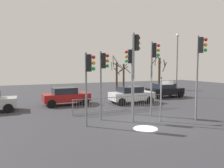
{
  "coord_description": "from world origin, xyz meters",
  "views": [
    {
      "loc": [
        -6.92,
        -10.61,
        3.22
      ],
      "look_at": [
        -0.85,
        2.86,
        2.02
      ],
      "focal_mm": 34.91,
      "sensor_mm": 36.0,
      "label": 1
    }
  ],
  "objects_px": {
    "traffic_light_mid_right": "(130,66)",
    "car_red_far": "(66,96)",
    "traffic_light_rear_left": "(89,73)",
    "traffic_light_foreground_left": "(200,59)",
    "street_lamp": "(177,58)",
    "traffic_light_mid_left": "(135,57)",
    "direction_sign_post": "(162,96)",
    "bare_tree_left": "(124,75)",
    "bare_tree_centre": "(159,71)",
    "bare_tree_right": "(116,74)",
    "traffic_light_rear_right": "(103,70)",
    "car_black_trailing": "(165,90)",
    "car_white_mid": "(131,94)",
    "traffic_light_foreground_right": "(154,62)"
  },
  "relations": [
    {
      "from": "traffic_light_mid_left",
      "to": "traffic_light_rear_left",
      "type": "relative_size",
      "value": 1.3
    },
    {
      "from": "bare_tree_centre",
      "to": "bare_tree_right",
      "type": "xyz_separation_m",
      "value": [
        -5.88,
        1.57,
        -0.34
      ]
    },
    {
      "from": "traffic_light_mid_right",
      "to": "bare_tree_centre",
      "type": "xyz_separation_m",
      "value": [
        11.42,
        12.24,
        -0.71
      ]
    },
    {
      "from": "traffic_light_mid_left",
      "to": "car_red_far",
      "type": "distance_m",
      "value": 8.09
    },
    {
      "from": "traffic_light_foreground_right",
      "to": "bare_tree_right",
      "type": "xyz_separation_m",
      "value": [
        4.39,
        14.85,
        -1.32
      ]
    },
    {
      "from": "traffic_light_foreground_right",
      "to": "street_lamp",
      "type": "xyz_separation_m",
      "value": [
        7.6,
        6.64,
        0.58
      ]
    },
    {
      "from": "traffic_light_rear_left",
      "to": "bare_tree_centre",
      "type": "relative_size",
      "value": 0.79
    },
    {
      "from": "bare_tree_right",
      "to": "traffic_light_rear_right",
      "type": "bearing_deg",
      "value": -118.11
    },
    {
      "from": "traffic_light_rear_left",
      "to": "car_white_mid",
      "type": "xyz_separation_m",
      "value": [
        5.71,
        5.59,
        -2.13
      ]
    },
    {
      "from": "bare_tree_left",
      "to": "car_red_far",
      "type": "bearing_deg",
      "value": -134.96
    },
    {
      "from": "traffic_light_foreground_right",
      "to": "car_red_far",
      "type": "xyz_separation_m",
      "value": [
        -4.28,
        6.43,
        -2.74
      ]
    },
    {
      "from": "traffic_light_rear_right",
      "to": "bare_tree_right",
      "type": "distance_m",
      "value": 16.41
    },
    {
      "from": "traffic_light_rear_right",
      "to": "bare_tree_centre",
      "type": "xyz_separation_m",
      "value": [
        13.6,
        12.89,
        -0.48
      ]
    },
    {
      "from": "car_black_trailing",
      "to": "bare_tree_left",
      "type": "xyz_separation_m",
      "value": [
        0.9,
        11.06,
        1.22
      ]
    },
    {
      "from": "traffic_light_mid_left",
      "to": "bare_tree_left",
      "type": "xyz_separation_m",
      "value": [
        8.74,
        18.36,
        -1.75
      ]
    },
    {
      "from": "street_lamp",
      "to": "bare_tree_left",
      "type": "bearing_deg",
      "value": 93.25
    },
    {
      "from": "car_red_far",
      "to": "bare_tree_centre",
      "type": "height_order",
      "value": "bare_tree_centre"
    },
    {
      "from": "traffic_light_mid_left",
      "to": "street_lamp",
      "type": "relative_size",
      "value": 0.77
    },
    {
      "from": "bare_tree_left",
      "to": "bare_tree_centre",
      "type": "relative_size",
      "value": 0.72
    },
    {
      "from": "car_white_mid",
      "to": "traffic_light_foreground_right",
      "type": "bearing_deg",
      "value": -101.77
    },
    {
      "from": "traffic_light_rear_left",
      "to": "traffic_light_foreground_left",
      "type": "relative_size",
      "value": 0.79
    },
    {
      "from": "traffic_light_rear_left",
      "to": "street_lamp",
      "type": "xyz_separation_m",
      "value": [
        12.18,
        7.29,
        1.18
      ]
    },
    {
      "from": "traffic_light_foreground_left",
      "to": "traffic_light_foreground_right",
      "type": "relative_size",
      "value": 1.04
    },
    {
      "from": "traffic_light_rear_left",
      "to": "street_lamp",
      "type": "bearing_deg",
      "value": 151.96
    },
    {
      "from": "direction_sign_post",
      "to": "street_lamp",
      "type": "height_order",
      "value": "street_lamp"
    },
    {
      "from": "car_red_far",
      "to": "car_white_mid",
      "type": "bearing_deg",
      "value": -16.81
    },
    {
      "from": "car_white_mid",
      "to": "bare_tree_left",
      "type": "height_order",
      "value": "bare_tree_left"
    },
    {
      "from": "traffic_light_mid_left",
      "to": "traffic_light_foreground_right",
      "type": "xyz_separation_m",
      "value": [
        1.77,
        0.66,
        -0.24
      ]
    },
    {
      "from": "traffic_light_foreground_left",
      "to": "car_white_mid",
      "type": "height_order",
      "value": "traffic_light_foreground_left"
    },
    {
      "from": "traffic_light_mid_left",
      "to": "traffic_light_foreground_left",
      "type": "bearing_deg",
      "value": 52.06
    },
    {
      "from": "traffic_light_foreground_right",
      "to": "traffic_light_foreground_left",
      "type": "bearing_deg",
      "value": 68.87
    },
    {
      "from": "car_red_far",
      "to": "car_black_trailing",
      "type": "bearing_deg",
      "value": -0.17
    },
    {
      "from": "traffic_light_rear_right",
      "to": "traffic_light_mid_left",
      "type": "height_order",
      "value": "traffic_light_mid_left"
    },
    {
      "from": "direction_sign_post",
      "to": "bare_tree_centre",
      "type": "relative_size",
      "value": 0.52
    },
    {
      "from": "traffic_light_foreground_left",
      "to": "traffic_light_rear_left",
      "type": "bearing_deg",
      "value": -45.39
    },
    {
      "from": "traffic_light_mid_left",
      "to": "car_white_mid",
      "type": "distance_m",
      "value": 6.96
    },
    {
      "from": "street_lamp",
      "to": "bare_tree_left",
      "type": "xyz_separation_m",
      "value": [
        -0.63,
        11.06,
        -2.09
      ]
    },
    {
      "from": "traffic_light_foreground_right",
      "to": "bare_tree_right",
      "type": "height_order",
      "value": "traffic_light_foreground_right"
    },
    {
      "from": "traffic_light_foreground_left",
      "to": "car_black_trailing",
      "type": "bearing_deg",
      "value": -148.83
    },
    {
      "from": "traffic_light_rear_left",
      "to": "bare_tree_left",
      "type": "distance_m",
      "value": 21.7
    },
    {
      "from": "street_lamp",
      "to": "bare_tree_centre",
      "type": "relative_size",
      "value": 1.33
    },
    {
      "from": "traffic_light_mid_right",
      "to": "bare_tree_left",
      "type": "xyz_separation_m",
      "value": [
        8.13,
        16.65,
        -1.25
      ]
    },
    {
      "from": "traffic_light_mid_right",
      "to": "car_red_far",
      "type": "distance_m",
      "value": 6.69
    },
    {
      "from": "car_black_trailing",
      "to": "car_white_mid",
      "type": "xyz_separation_m",
      "value": [
        -4.94,
        -1.71,
        0.0
      ]
    },
    {
      "from": "traffic_light_mid_left",
      "to": "direction_sign_post",
      "type": "distance_m",
      "value": 2.76
    },
    {
      "from": "traffic_light_foreground_left",
      "to": "bare_tree_right",
      "type": "distance_m",
      "value": 17.22
    },
    {
      "from": "bare_tree_centre",
      "to": "bare_tree_right",
      "type": "height_order",
      "value": "bare_tree_centre"
    },
    {
      "from": "car_black_trailing",
      "to": "car_red_far",
      "type": "height_order",
      "value": "same"
    },
    {
      "from": "street_lamp",
      "to": "bare_tree_left",
      "type": "distance_m",
      "value": 11.27
    },
    {
      "from": "traffic_light_mid_left",
      "to": "bare_tree_left",
      "type": "relative_size",
      "value": 1.42
    }
  ]
}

